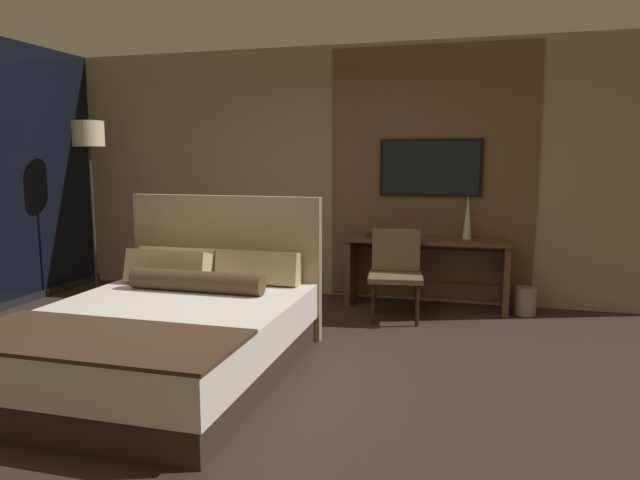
% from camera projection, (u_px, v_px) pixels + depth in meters
% --- Properties ---
extents(ground_plane, '(16.00, 16.00, 0.00)m').
position_uv_depth(ground_plane, '(227.00, 373.00, 4.21)').
color(ground_plane, '#332823').
extents(wall_back_tv_panel, '(7.20, 0.09, 2.80)m').
position_uv_depth(wall_back_tv_panel, '(332.00, 173.00, 6.44)').
color(wall_back_tv_panel, tan).
rests_on(wall_back_tv_panel, ground_plane).
extents(bed, '(1.76, 2.25, 1.25)m').
position_uv_depth(bed, '(169.00, 331.00, 4.18)').
color(bed, '#33281E').
rests_on(bed, ground_plane).
extents(desk, '(1.67, 0.47, 0.73)m').
position_uv_depth(desk, '(427.00, 261.00, 6.04)').
color(desk, brown).
rests_on(desk, ground_plane).
extents(tv, '(1.08, 0.04, 0.61)m').
position_uv_depth(tv, '(430.00, 168.00, 6.08)').
color(tv, black).
extents(desk_chair, '(0.58, 0.57, 0.87)m').
position_uv_depth(desk_chair, '(396.00, 266.00, 5.62)').
color(desk_chair, brown).
rests_on(desk_chair, ground_plane).
extents(floor_lamp, '(0.34, 0.34, 1.98)m').
position_uv_depth(floor_lamp, '(89.00, 149.00, 6.31)').
color(floor_lamp, '#282623').
rests_on(floor_lamp, ground_plane).
extents(vase_tall, '(0.09, 0.09, 0.46)m').
position_uv_depth(vase_tall, '(468.00, 217.00, 5.94)').
color(vase_tall, silver).
rests_on(vase_tall, desk).
extents(book, '(0.26, 0.21, 0.03)m').
position_uv_depth(book, '(376.00, 235.00, 6.15)').
color(book, '#332D28').
rests_on(book, desk).
extents(waste_bin, '(0.22, 0.22, 0.28)m').
position_uv_depth(waste_bin, '(525.00, 301.00, 5.77)').
color(waste_bin, gray).
rests_on(waste_bin, ground_plane).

